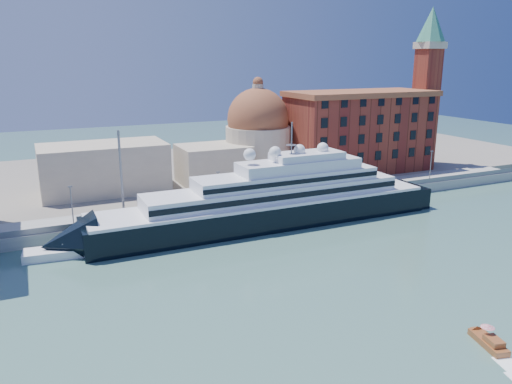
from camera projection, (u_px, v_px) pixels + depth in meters
name	position (u px, v px, depth m)	size (l,w,h in m)	color
ground	(285.00, 272.00, 82.41)	(400.00, 400.00, 0.00)	#375F58
quay	(214.00, 210.00, 111.92)	(180.00, 10.00, 2.50)	gray
land	(167.00, 174.00, 147.95)	(260.00, 72.00, 2.00)	slate
quay_fence	(221.00, 207.00, 107.49)	(180.00, 0.10, 1.20)	slate
superyacht	(256.00, 207.00, 103.64)	(84.22, 11.68, 25.17)	black
service_barge	(65.00, 251.00, 88.88)	(13.67, 5.65, 3.00)	white
water_taxi	(489.00, 341.00, 60.98)	(3.29, 6.06, 2.74)	brown
warehouse	(360.00, 131.00, 145.49)	(43.00, 19.00, 23.25)	maroon
campanile	(427.00, 77.00, 151.33)	(8.40, 8.40, 47.00)	maroon
church	(205.00, 149.00, 132.81)	(66.00, 18.00, 25.50)	beige
lamp_posts	(159.00, 180.00, 103.05)	(120.80, 2.40, 18.00)	slate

